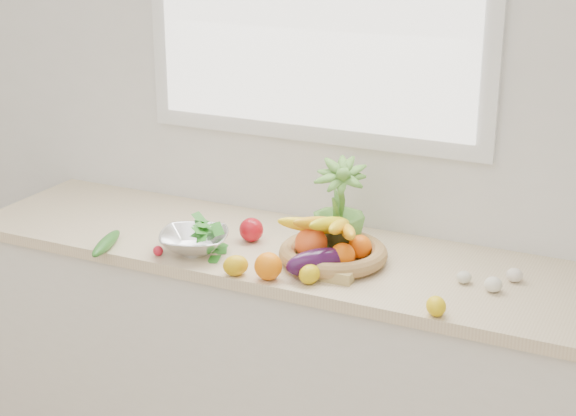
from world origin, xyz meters
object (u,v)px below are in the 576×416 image
at_px(cucumber, 106,243).
at_px(potted_herb, 339,206).
at_px(apple, 251,230).
at_px(colander_with_spinach, 194,236).
at_px(eggplant, 318,262).
at_px(fruit_basket, 332,247).

height_order(cucumber, potted_herb, potted_herb).
xyz_separation_m(apple, potted_herb, (0.29, 0.08, 0.11)).
xyz_separation_m(apple, colander_with_spinach, (-0.12, -0.18, 0.02)).
bearing_deg(eggplant, apple, 152.94).
bearing_deg(fruit_basket, cucumber, -162.44).
xyz_separation_m(eggplant, fruit_basket, (-0.00, 0.12, 0.01)).
xyz_separation_m(apple, cucumber, (-0.41, -0.28, -0.02)).
xyz_separation_m(potted_herb, colander_with_spinach, (-0.41, -0.26, -0.09)).
xyz_separation_m(cucumber, colander_with_spinach, (0.29, 0.10, 0.04)).
relative_size(apple, eggplant, 0.38).
height_order(eggplant, colander_with_spinach, colander_with_spinach).
bearing_deg(potted_herb, apple, -164.48).
bearing_deg(cucumber, fruit_basket, 17.56).
bearing_deg(fruit_basket, potted_herb, 103.80).
height_order(potted_herb, colander_with_spinach, potted_herb).
xyz_separation_m(eggplant, cucumber, (-0.73, -0.11, -0.02)).
relative_size(potted_herb, colander_with_spinach, 1.07).
bearing_deg(apple, fruit_basket, -8.39).
xyz_separation_m(potted_herb, fruit_basket, (0.03, -0.13, -0.10)).
bearing_deg(eggplant, colander_with_spinach, -178.04).
relative_size(apple, colander_with_spinach, 0.28).
xyz_separation_m(apple, eggplant, (0.33, -0.17, 0.00)).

